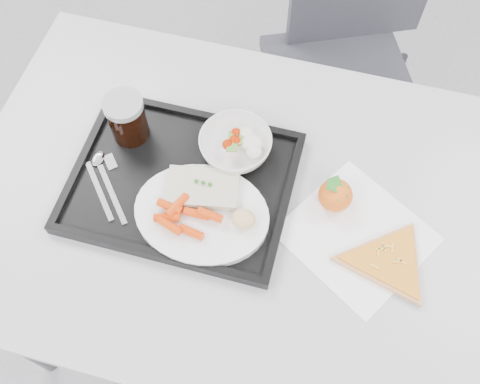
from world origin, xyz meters
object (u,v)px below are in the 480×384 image
(chair, at_px, (349,43))
(tangerine, at_px, (335,195))
(table, at_px, (249,217))
(cola_glass, at_px, (127,118))
(tray, at_px, (182,183))
(salad_bowl, at_px, (236,145))
(dinner_plate, at_px, (202,214))
(pizza_slice, at_px, (388,262))

(chair, height_order, tangerine, chair)
(table, xyz_separation_m, cola_glass, (-0.29, 0.09, 0.14))
(tray, distance_m, tangerine, 0.31)
(table, relative_size, chair, 1.29)
(cola_glass, bearing_deg, salad_bowl, 3.45)
(chair, distance_m, tangerine, 0.70)
(dinner_plate, height_order, cola_glass, cola_glass)
(tray, distance_m, pizza_slice, 0.44)
(pizza_slice, bearing_deg, table, 168.48)
(cola_glass, distance_m, pizza_slice, 0.60)
(chair, distance_m, cola_glass, 0.79)
(tray, relative_size, dinner_plate, 1.67)
(tray, xyz_separation_m, dinner_plate, (0.06, -0.06, 0.02))
(tray, distance_m, salad_bowl, 0.14)
(chair, bearing_deg, tray, -111.72)
(tray, bearing_deg, salad_bowl, 48.77)
(tray, bearing_deg, cola_glass, 148.83)
(salad_bowl, bearing_deg, cola_glass, -176.55)
(table, height_order, dinner_plate, dinner_plate)
(table, distance_m, pizza_slice, 0.31)
(chair, relative_size, tangerine, 11.43)
(salad_bowl, distance_m, pizza_slice, 0.38)
(chair, xyz_separation_m, dinner_plate, (-0.21, -0.75, 0.24))
(salad_bowl, distance_m, tangerine, 0.23)
(cola_glass, bearing_deg, dinner_plate, -36.34)
(tray, relative_size, tangerine, 5.53)
(dinner_plate, relative_size, salad_bowl, 1.78)
(salad_bowl, bearing_deg, pizza_slice, -25.10)
(table, distance_m, chair, 0.72)
(dinner_plate, height_order, tangerine, tangerine)
(tray, height_order, salad_bowl, salad_bowl)
(table, distance_m, salad_bowl, 0.16)
(pizza_slice, bearing_deg, cola_glass, 165.53)
(cola_glass, bearing_deg, tray, -31.17)
(table, xyz_separation_m, salad_bowl, (-0.06, 0.10, 0.11))
(tray, xyz_separation_m, tangerine, (0.31, 0.04, 0.03))
(table, relative_size, tangerine, 14.75)
(dinner_plate, bearing_deg, tangerine, 22.82)
(cola_glass, bearing_deg, pizza_slice, -14.47)
(chair, relative_size, dinner_plate, 3.44)
(chair, xyz_separation_m, pizza_slice, (0.16, -0.75, 0.22))
(chair, bearing_deg, tangerine, -86.85)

